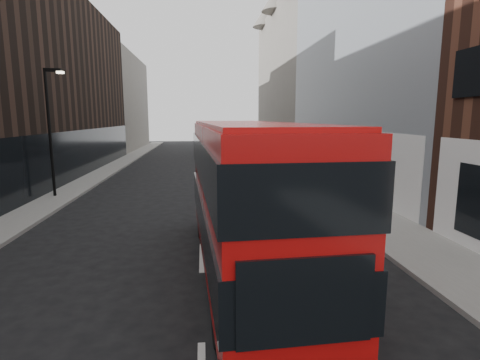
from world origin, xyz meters
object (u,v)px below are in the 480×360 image
object	(u,v)px
red_bus	(245,192)
street_lamp	(51,124)
car_a	(239,186)
grey_bus	(224,139)
car_c	(237,157)
car_b	(248,174)

from	to	relation	value
red_bus	street_lamp	bearing A→B (deg)	126.99
car_a	grey_bus	bearing A→B (deg)	90.29
red_bus	car_c	world-z (taller)	red_bus
red_bus	grey_bus	xyz separation A→B (m)	(1.47, 36.21, -0.54)
car_b	grey_bus	bearing A→B (deg)	85.35
red_bus	car_a	distance (m)	10.80
red_bus	grey_bus	distance (m)	36.24
red_bus	car_c	bearing A→B (deg)	82.20
grey_bus	car_b	xyz separation A→B (m)	(0.42, -21.31, -1.22)
red_bus	car_a	size ratio (longest dim) A/B	2.86
street_lamp	car_b	world-z (taller)	street_lamp
red_bus	car_b	bearing A→B (deg)	79.85
red_bus	car_b	distance (m)	15.12
street_lamp	car_b	xyz separation A→B (m)	(11.37, 3.56, -3.51)
grey_bus	car_a	xyz separation A→B (m)	(-0.60, -25.59, -1.24)
car_b	car_c	world-z (taller)	car_c
grey_bus	red_bus	bearing A→B (deg)	-97.03
grey_bus	car_a	distance (m)	25.62
street_lamp	car_c	size ratio (longest dim) A/B	1.29
grey_bus	car_b	world-z (taller)	grey_bus
street_lamp	car_a	bearing A→B (deg)	-3.97
car_a	car_c	world-z (taller)	car_c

